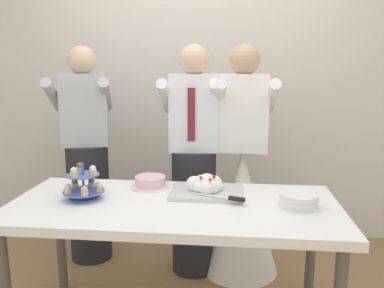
% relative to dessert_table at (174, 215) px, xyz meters
% --- Properties ---
extents(rear_wall, '(5.20, 0.10, 2.90)m').
position_rel_dessert_table_xyz_m(rear_wall, '(0.00, 1.44, 0.75)').
color(rear_wall, beige).
rests_on(rear_wall, ground_plane).
extents(dessert_table, '(1.80, 0.80, 0.78)m').
position_rel_dessert_table_xyz_m(dessert_table, '(0.00, 0.00, 0.00)').
color(dessert_table, white).
rests_on(dessert_table, ground_plane).
extents(cupcake_stand, '(0.23, 0.23, 0.21)m').
position_rel_dessert_table_xyz_m(cupcake_stand, '(-0.51, 0.01, 0.15)').
color(cupcake_stand, '#4C66B2').
rests_on(cupcake_stand, dessert_table).
extents(main_cake_tray, '(0.43, 0.35, 0.13)m').
position_rel_dessert_table_xyz_m(main_cake_tray, '(0.17, 0.17, 0.12)').
color(main_cake_tray, silver).
rests_on(main_cake_tray, dessert_table).
extents(plate_stack, '(0.21, 0.21, 0.08)m').
position_rel_dessert_table_xyz_m(plate_stack, '(0.67, 0.01, 0.11)').
color(plate_stack, white).
rests_on(plate_stack, dessert_table).
extents(round_cake, '(0.24, 0.24, 0.07)m').
position_rel_dessert_table_xyz_m(round_cake, '(-0.18, 0.26, 0.11)').
color(round_cake, white).
rests_on(round_cake, dessert_table).
extents(person_groom, '(0.49, 0.51, 1.66)m').
position_rel_dessert_table_xyz_m(person_groom, '(0.04, 0.69, 0.05)').
color(person_groom, '#232328').
rests_on(person_groom, ground_plane).
extents(person_bride, '(0.56, 0.56, 1.66)m').
position_rel_dessert_table_xyz_m(person_bride, '(0.39, 0.72, -0.12)').
color(person_bride, white).
rests_on(person_bride, ground_plane).
extents(person_guest, '(0.57, 0.59, 1.66)m').
position_rel_dessert_table_xyz_m(person_guest, '(-0.80, 0.80, 0.05)').
color(person_guest, '#232328').
rests_on(person_guest, ground_plane).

